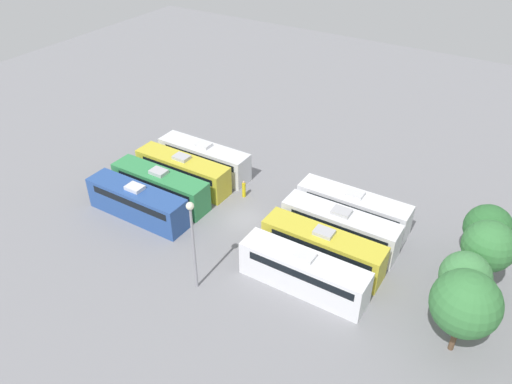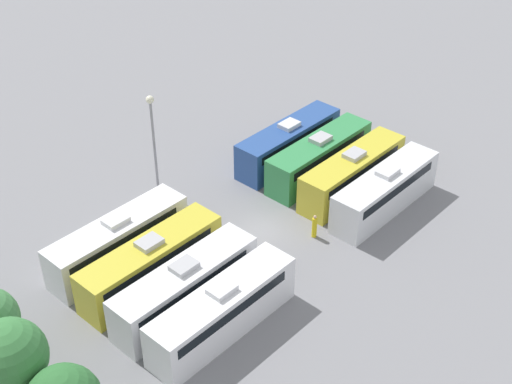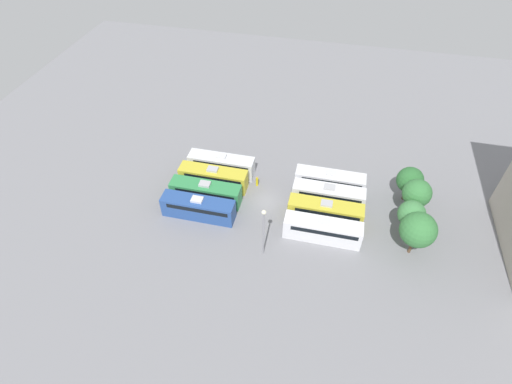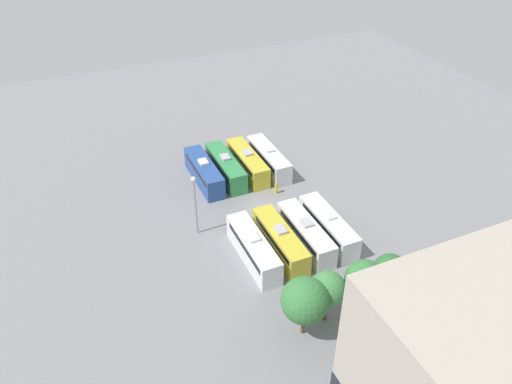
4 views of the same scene
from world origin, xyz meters
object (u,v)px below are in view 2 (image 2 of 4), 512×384
Objects in this scene: bus_5 at (185,286)px; bus_7 at (118,240)px; worker_person at (314,227)px; bus_1 at (352,172)px; bus_2 at (319,156)px; bus_3 at (288,142)px; bus_6 at (151,262)px; light_pole at (153,129)px; tree_1 at (9,357)px; bus_0 at (385,190)px; bus_4 at (222,309)px.

bus_7 is (6.70, -0.10, 0.00)m from bus_5.
worker_person is (-8.18, -10.91, -0.85)m from bus_7.
bus_1 and bus_5 have the same top height.
bus_2 is 17.92m from bus_5.
bus_3 is 17.87m from bus_6.
bus_2 is at bearing -2.24° from bus_1.
worker_person is at bearing 140.52° from bus_3.
light_pole is (7.71, 10.28, 3.84)m from bus_2.
tree_1 reaches higher than bus_6.
bus_5 is at bearing 79.43° from bus_0.
bus_7 is at bearing 121.10° from light_pole.
tree_1 is (1.53, 22.58, 3.89)m from worker_person.
bus_5 is at bearing 82.36° from worker_person.
bus_2 is 1.55× the size of tree_1.
bus_7 is at bearing 68.95° from bus_1.
light_pole is at bearing -26.97° from bus_4.
bus_1 and bus_3 have the same top height.
bus_0 is at bearing 176.00° from bus_2.
bus_6 is 1.00× the size of bus_7.
tree_1 is at bearing 120.22° from light_pole.
worker_person is at bearing -93.88° from tree_1.
bus_1 is at bearing -89.95° from bus_5.
bus_7 is 5.66× the size of worker_person.
bus_6 is 5.66× the size of worker_person.
bus_0 is 18.27m from bus_6.
bus_0 is at bearing -96.46° from tree_1.
bus_1 is at bearing 177.76° from bus_2.
bus_1 is 17.70m from bus_6.
bus_2 is at bearing -53.82° from worker_person.
light_pole is at bearing 16.40° from worker_person.
bus_5 is at bearing 100.77° from bus_2.
bus_2 is 1.00× the size of bus_6.
bus_3 and bus_5 have the same top height.
bus_0 is 6.43m from worker_person.
bus_3 is 1.00× the size of bus_6.
bus_4 is at bearing 153.03° from light_pole.
bus_2 is at bearing -83.56° from tree_1.
tree_1 reaches higher than bus_1.
bus_7 is at bearing 59.85° from bus_0.
bus_5 is 1.00× the size of bus_6.
bus_6 is at bearing -1.32° from bus_5.
bus_1 is at bearing -90.07° from tree_1.
tree_1 reaches higher than bus_2.
light_pole is (4.36, -7.22, 3.84)m from bus_7.
bus_4 is (-6.49, 17.51, 0.00)m from bus_2.
bus_0 is 1.55× the size of tree_1.
bus_1 is 6.57m from bus_3.
bus_0 is at bearing -90.19° from bus_4.
bus_7 is (0.12, 17.55, 0.00)m from bus_3.
tree_1 reaches higher than worker_person.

